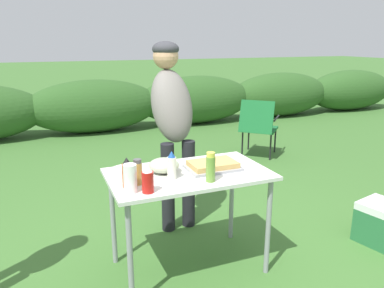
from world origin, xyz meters
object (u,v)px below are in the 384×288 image
(folding_table, at_px, (189,183))
(relish_jar, at_px, (211,167))
(plate_stack, at_px, (128,171))
(hot_sauce_bottle, at_px, (127,173))
(ketchup_bottle, at_px, (148,180))
(spice_jar, at_px, (138,172))
(camp_chair_green_behind_table, at_px, (258,125))
(mixing_bowl, at_px, (164,165))
(paper_cup_stack, at_px, (130,178))
(standing_person_in_dark_puffer, at_px, (172,114))
(mayo_bottle, at_px, (172,166))
(food_tray, at_px, (213,166))

(folding_table, distance_m, relish_jar, 0.28)
(plate_stack, xyz_separation_m, hot_sauce_bottle, (-0.06, -0.26, 0.08))
(ketchup_bottle, bearing_deg, spice_jar, 98.26)
(folding_table, distance_m, hot_sauce_bottle, 0.49)
(hot_sauce_bottle, bearing_deg, plate_stack, 76.91)
(ketchup_bottle, bearing_deg, camp_chair_green_behind_table, 46.35)
(mixing_bowl, bearing_deg, camp_chair_green_behind_table, 45.07)
(mixing_bowl, relative_size, relish_jar, 1.09)
(paper_cup_stack, bearing_deg, relish_jar, -1.89)
(standing_person_in_dark_puffer, bearing_deg, mixing_bowl, -117.90)
(paper_cup_stack, bearing_deg, standing_person_in_dark_puffer, 57.20)
(paper_cup_stack, relative_size, mayo_bottle, 0.92)
(folding_table, xyz_separation_m, relish_jar, (0.07, -0.21, 0.17))
(folding_table, relative_size, mayo_bottle, 5.82)
(mixing_bowl, bearing_deg, hot_sauce_bottle, -148.67)
(food_tray, bearing_deg, plate_stack, 164.61)
(mixing_bowl, distance_m, standing_person_in_dark_puffer, 0.74)
(paper_cup_stack, bearing_deg, hot_sauce_bottle, 89.03)
(hot_sauce_bottle, height_order, relish_jar, same)
(relish_jar, bearing_deg, food_tray, 61.22)
(folding_table, height_order, spice_jar, spice_jar)
(mixing_bowl, xyz_separation_m, paper_cup_stack, (-0.30, -0.26, 0.04))
(relish_jar, bearing_deg, paper_cup_stack, 178.11)
(relish_jar, bearing_deg, folding_table, 108.22)
(plate_stack, xyz_separation_m, mixing_bowl, (0.23, -0.08, 0.04))
(food_tray, xyz_separation_m, mixing_bowl, (-0.34, 0.07, 0.02))
(ketchup_bottle, bearing_deg, plate_stack, 94.81)
(food_tray, bearing_deg, mayo_bottle, -167.94)
(folding_table, bearing_deg, mixing_bowl, 154.27)
(mayo_bottle, bearing_deg, relish_jar, -32.86)
(relish_jar, distance_m, camp_chair_green_behind_table, 3.03)
(mixing_bowl, xyz_separation_m, relish_jar, (0.22, -0.28, 0.05))
(mixing_bowl, relative_size, hot_sauce_bottle, 1.09)
(folding_table, height_order, paper_cup_stack, paper_cup_stack)
(folding_table, bearing_deg, hot_sauce_bottle, -166.86)
(mixing_bowl, bearing_deg, paper_cup_stack, -138.19)
(standing_person_in_dark_puffer, bearing_deg, folding_table, -104.42)
(plate_stack, bearing_deg, relish_jar, -38.80)
(food_tray, xyz_separation_m, camp_chair_green_behind_table, (1.74, 2.16, -0.30))
(food_tray, bearing_deg, camp_chair_green_behind_table, 51.07)
(plate_stack, xyz_separation_m, standing_person_in_dark_puffer, (0.52, 0.56, 0.26))
(paper_cup_stack, height_order, hot_sauce_bottle, hot_sauce_bottle)
(hot_sauce_bottle, bearing_deg, mayo_bottle, 6.87)
(mixing_bowl, bearing_deg, mayo_bottle, -86.90)
(food_tray, height_order, ketchup_bottle, ketchup_bottle)
(plate_stack, distance_m, relish_jar, 0.59)
(hot_sauce_bottle, bearing_deg, folding_table, 13.14)
(spice_jar, relative_size, mayo_bottle, 0.87)
(plate_stack, distance_m, ketchup_bottle, 0.40)
(plate_stack, height_order, camp_chair_green_behind_table, camp_chair_green_behind_table)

